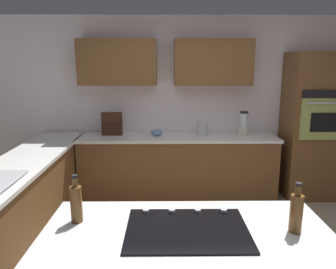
{
  "coord_description": "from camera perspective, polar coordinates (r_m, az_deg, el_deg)",
  "views": [
    {
      "loc": [
        0.29,
        2.89,
        1.92
      ],
      "look_at": [
        0.25,
        -1.05,
        1.07
      ],
      "focal_mm": 35.17,
      "sensor_mm": 36.0,
      "label": 1
    }
  ],
  "objects": [
    {
      "name": "lower_cabinets_side",
      "position": [
        4.05,
        -23.18,
        -10.42
      ],
      "size": [
        0.6,
        2.9,
        0.86
      ],
      "primitive_type": "cube",
      "color": "brown",
      "rests_on": "ground"
    },
    {
      "name": "blender",
      "position": [
        4.86,
        12.96,
        1.59
      ],
      "size": [
        0.15,
        0.15,
        0.35
      ],
      "color": "beige",
      "rests_on": "countertop_back"
    },
    {
      "name": "ground_plane",
      "position": [
        3.48,
        4.55,
        -21.32
      ],
      "size": [
        14.0,
        14.0,
        0.0
      ],
      "primitive_type": "plane",
      "color": "#9E937F"
    },
    {
      "name": "spice_rack",
      "position": [
        4.83,
        -9.68,
        1.84
      ],
      "size": [
        0.29,
        0.11,
        0.33
      ],
      "color": "#381E14",
      "rests_on": "countertop_back"
    },
    {
      "name": "island_top",
      "position": [
        2.16,
        3.32,
        -16.72
      ],
      "size": [
        1.82,
        0.89,
        0.04
      ],
      "primitive_type": "cube",
      "color": "silver",
      "rests_on": "island_base"
    },
    {
      "name": "mixing_bowl",
      "position": [
        4.75,
        -1.94,
        0.37
      ],
      "size": [
        0.17,
        0.17,
        0.09
      ],
      "primitive_type": "ellipsoid",
      "color": "#668CB2",
      "rests_on": "countertop_back"
    },
    {
      "name": "second_bottle",
      "position": [
        2.22,
        21.34,
        -12.39
      ],
      "size": [
        0.08,
        0.08,
        0.32
      ],
      "color": "brown",
      "rests_on": "island_top"
    },
    {
      "name": "countertop_back",
      "position": [
        4.73,
        1.69,
        -0.49
      ],
      "size": [
        2.84,
        0.64,
        0.04
      ],
      "primitive_type": "cube",
      "color": "silver",
      "rests_on": "lower_cabinets_back"
    },
    {
      "name": "countertop_side",
      "position": [
        3.91,
        -23.74,
        -4.3
      ],
      "size": [
        0.64,
        2.94,
        0.04
      ],
      "primitive_type": "cube",
      "color": "silver",
      "rests_on": "lower_cabinets_side"
    },
    {
      "name": "lower_cabinets_back",
      "position": [
        4.85,
        1.66,
        -5.69
      ],
      "size": [
        2.8,
        0.6,
        0.86
      ],
      "primitive_type": "cube",
      "color": "brown",
      "rests_on": "ground"
    },
    {
      "name": "wall_back",
      "position": [
        4.96,
        2.0,
        6.77
      ],
      "size": [
        6.0,
        0.44,
        2.6
      ],
      "color": "silver",
      "rests_on": "ground"
    },
    {
      "name": "kettle",
      "position": [
        4.76,
        5.9,
        0.93
      ],
      "size": [
        0.15,
        0.15,
        0.19
      ],
      "primitive_type": "cylinder",
      "color": "#B7BABF",
      "rests_on": "countertop_back"
    },
    {
      "name": "oil_bottle",
      "position": [
        2.27,
        -15.62,
        -11.32
      ],
      "size": [
        0.08,
        0.08,
        0.32
      ],
      "color": "brown",
      "rests_on": "island_top"
    },
    {
      "name": "wall_oven",
      "position": [
        5.15,
        23.94,
        1.33
      ],
      "size": [
        0.8,
        0.66,
        2.08
      ],
      "color": "brown",
      "rests_on": "ground"
    },
    {
      "name": "cooktop",
      "position": [
        2.15,
        3.31,
        -16.01
      ],
      "size": [
        0.76,
        0.56,
        0.03
      ],
      "color": "black",
      "rests_on": "island_top"
    }
  ]
}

